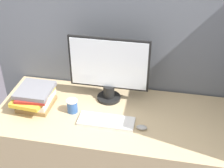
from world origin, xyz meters
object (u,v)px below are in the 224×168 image
(monitor, at_px, (109,70))
(coffee_cup, at_px, (72,106))
(book_stack, at_px, (35,97))
(keyboard, at_px, (106,121))
(mouse, at_px, (142,127))

(monitor, height_order, coffee_cup, monitor)
(monitor, bearing_deg, book_stack, -159.84)
(coffee_cup, bearing_deg, keyboard, -15.49)
(monitor, distance_m, book_stack, 0.55)
(keyboard, bearing_deg, monitor, 97.77)
(keyboard, bearing_deg, book_stack, 170.41)
(mouse, distance_m, coffee_cup, 0.50)
(coffee_cup, relative_size, book_stack, 0.30)
(mouse, bearing_deg, book_stack, 171.75)
(mouse, distance_m, book_stack, 0.77)
(keyboard, xyz_separation_m, mouse, (0.24, -0.02, 0.00))
(mouse, xyz_separation_m, coffee_cup, (-0.49, 0.09, 0.03))
(monitor, xyz_separation_m, book_stack, (-0.49, -0.18, -0.17))
(keyboard, relative_size, mouse, 5.34)
(monitor, distance_m, keyboard, 0.36)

